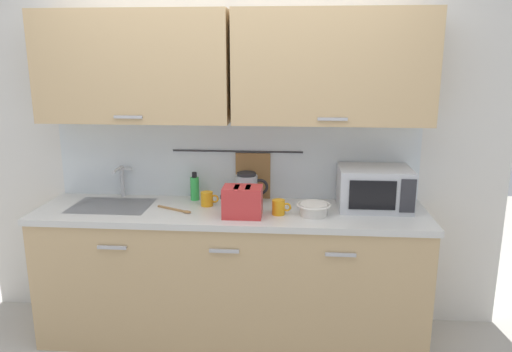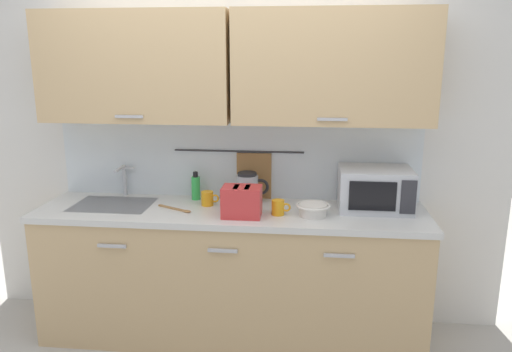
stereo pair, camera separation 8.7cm
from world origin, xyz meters
name	(u,v)px [view 2 (the right image)]	position (x,y,z in m)	size (l,w,h in m)	color
counter_unit	(230,272)	(-0.01, 0.30, 0.46)	(2.53, 0.64, 0.90)	tan
back_wall_assembly	(235,109)	(0.00, 0.53, 1.52)	(3.70, 0.41, 2.50)	silver
sink_faucet	(123,176)	(-0.80, 0.53, 1.04)	(0.09, 0.17, 0.22)	#B2B5BA
microwave	(375,189)	(0.93, 0.41, 1.04)	(0.46, 0.35, 0.27)	silver
electric_kettle	(248,188)	(0.09, 0.47, 1.00)	(0.23, 0.16, 0.21)	black
dish_soap_bottle	(196,187)	(-0.28, 0.50, 0.99)	(0.06, 0.06, 0.20)	green
mug_near_sink	(208,198)	(-0.17, 0.37, 0.95)	(0.12, 0.08, 0.09)	orange
mixing_bowl	(313,209)	(0.53, 0.22, 0.94)	(0.21, 0.21, 0.08)	silver
toaster	(242,201)	(0.09, 0.17, 1.00)	(0.26, 0.17, 0.19)	red
mug_by_kettle	(278,207)	(0.32, 0.22, 0.95)	(0.12, 0.08, 0.09)	orange
wooden_spoon	(178,209)	(-0.33, 0.24, 0.91)	(0.26, 0.15, 0.01)	#9E7042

